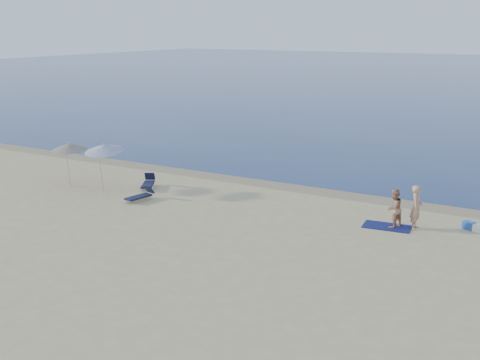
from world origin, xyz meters
name	(u,v)px	position (x,y,z in m)	size (l,w,h in m)	color
wet_sand_strip	(339,194)	(0.00, 19.40, 0.00)	(240.00, 1.60, 0.00)	#847254
person_left	(416,207)	(4.56, 15.98, 0.92)	(0.67, 0.44, 1.84)	tan
person_right	(394,208)	(3.72, 15.70, 0.82)	(0.79, 0.62, 1.63)	#AD775B
beach_towel	(387,227)	(3.50, 15.62, 0.02)	(1.93, 1.07, 0.03)	#0E1247
white_bag	(478,228)	(6.85, 16.90, 0.14)	(0.34, 0.29, 0.29)	white
blue_cooler	(469,225)	(6.49, 17.02, 0.16)	(0.46, 0.32, 0.32)	#2052B2
umbrella_near	(104,148)	(-10.56, 14.23, 2.17)	(2.29, 2.31, 2.53)	silver
umbrella_far	(69,147)	(-12.69, 13.97, 2.08)	(2.13, 2.15, 2.37)	silver
lounger_left	(148,183)	(-8.97, 15.64, 0.25)	(1.21, 1.62, 0.69)	#15173B
lounger_right	(140,196)	(-7.85, 13.62, 0.24)	(0.76, 1.56, 0.66)	#121A32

